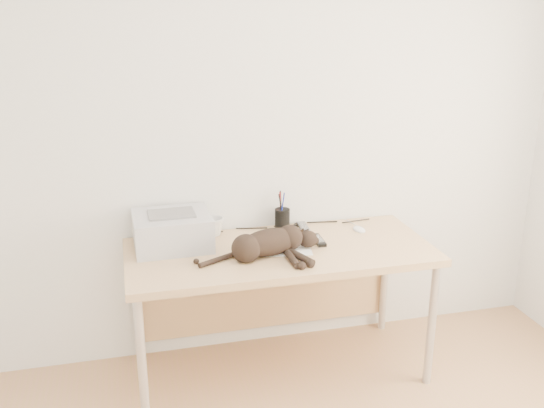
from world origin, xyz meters
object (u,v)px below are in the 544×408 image
object	(u,v)px
desk	(276,265)
cat	(267,244)
mouse	(359,228)
printer	(172,230)
pen_cup	(282,218)
mug	(214,226)

from	to	relation	value
desk	cat	distance (m)	0.27
cat	mouse	distance (m)	0.64
printer	pen_cup	distance (m)	0.64
pen_cup	mouse	distance (m)	0.44
pen_cup	printer	bearing A→B (deg)	-169.23
cat	pen_cup	bearing A→B (deg)	50.64
mug	printer	bearing A→B (deg)	-155.05
pen_cup	mug	bearing A→B (deg)	-178.55
cat	mug	distance (m)	0.42
cat	mouse	size ratio (longest dim) A/B	6.49
printer	cat	size ratio (longest dim) A/B	0.61
printer	mouse	size ratio (longest dim) A/B	3.98
desk	pen_cup	bearing A→B (deg)	66.29
desk	pen_cup	distance (m)	0.30
desk	mug	world-z (taller)	mug
desk	printer	distance (m)	0.59
desk	mug	distance (m)	0.41
desk	printer	world-z (taller)	printer
printer	mug	distance (m)	0.26
desk	mug	bearing A→B (deg)	147.55
desk	printer	bearing A→B (deg)	171.20
desk	mouse	bearing A→B (deg)	7.36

